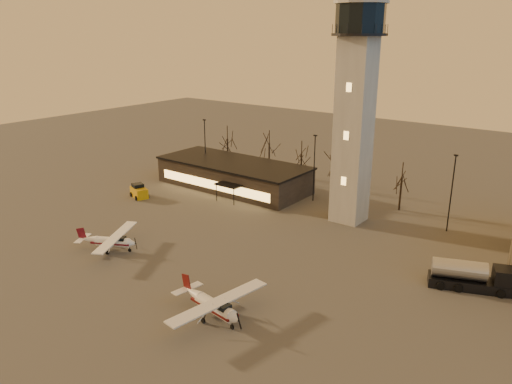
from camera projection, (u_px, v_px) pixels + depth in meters
ground at (195, 314)px, 45.41m from camera, size 220.00×220.00×0.00m
control_tower at (355, 99)px, 63.08m from camera, size 6.80×6.80×32.60m
terminal at (233, 175)px, 81.61m from camera, size 25.40×12.20×4.30m
light_poles at (357, 181)px, 66.92m from camera, size 58.50×12.25×10.14m
tree_row at (300, 151)px, 81.11m from camera, size 37.20×9.20×8.80m
cessna_front at (216, 310)px, 44.29m from camera, size 8.48×10.68×2.93m
cessna_rear at (114, 243)px, 58.29m from camera, size 7.69×9.10×2.66m
fuel_truck at (470, 278)px, 49.68m from camera, size 8.13×4.84×2.91m
service_cart at (139, 192)px, 77.10m from camera, size 3.70×2.95×2.09m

